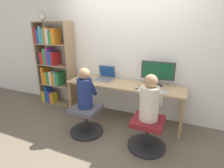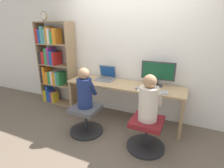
{
  "view_description": "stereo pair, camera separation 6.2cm",
  "coord_description": "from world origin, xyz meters",
  "px_view_note": "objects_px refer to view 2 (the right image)",
  "views": [
    {
      "loc": [
        1.01,
        -2.59,
        1.72
      ],
      "look_at": [
        -0.16,
        0.11,
        0.76
      ],
      "focal_mm": 28.0,
      "sensor_mm": 36.0,
      "label": 1
    },
    {
      "loc": [
        1.07,
        -2.56,
        1.72
      ],
      "look_at": [
        -0.16,
        0.11,
        0.76
      ],
      "focal_mm": 28.0,
      "sensor_mm": 36.0,
      "label": 2
    }
  ],
  "objects_px": {
    "laptop": "(105,77)",
    "bookshelf": "(53,64)",
    "office_chair_right": "(86,119)",
    "desktop_monitor": "(158,73)",
    "person_at_monitor": "(149,100)",
    "person_at_laptop": "(85,90)",
    "office_chair_left": "(146,133)",
    "keyboard": "(153,91)",
    "desk_clock": "(44,16)"
  },
  "relations": [
    {
      "from": "office_chair_left",
      "to": "bookshelf",
      "type": "distance_m",
      "value": 2.57
    },
    {
      "from": "office_chair_right",
      "to": "laptop",
      "type": "bearing_deg",
      "value": 90.83
    },
    {
      "from": "office_chair_right",
      "to": "office_chair_left",
      "type": "bearing_deg",
      "value": 0.75
    },
    {
      "from": "office_chair_right",
      "to": "desk_clock",
      "type": "xyz_separation_m",
      "value": [
        -1.37,
        0.68,
        1.69
      ]
    },
    {
      "from": "keyboard",
      "to": "person_at_monitor",
      "type": "bearing_deg",
      "value": -85.85
    },
    {
      "from": "bookshelf",
      "to": "desk_clock",
      "type": "height_order",
      "value": "desk_clock"
    },
    {
      "from": "person_at_monitor",
      "to": "person_at_laptop",
      "type": "xyz_separation_m",
      "value": [
        -1.03,
        -0.01,
        0.01
      ]
    },
    {
      "from": "bookshelf",
      "to": "desk_clock",
      "type": "distance_m",
      "value": 1.0
    },
    {
      "from": "desktop_monitor",
      "to": "office_chair_left",
      "type": "height_order",
      "value": "desktop_monitor"
    },
    {
      "from": "laptop",
      "to": "office_chair_right",
      "type": "bearing_deg",
      "value": -89.17
    },
    {
      "from": "office_chair_left",
      "to": "desktop_monitor",
      "type": "bearing_deg",
      "value": 92.69
    },
    {
      "from": "keyboard",
      "to": "bookshelf",
      "type": "relative_size",
      "value": 0.25
    },
    {
      "from": "keyboard",
      "to": "bookshelf",
      "type": "distance_m",
      "value": 2.35
    },
    {
      "from": "laptop",
      "to": "person_at_laptop",
      "type": "bearing_deg",
      "value": -89.17
    },
    {
      "from": "person_at_monitor",
      "to": "person_at_laptop",
      "type": "height_order",
      "value": "person_at_monitor"
    },
    {
      "from": "office_chair_right",
      "to": "person_at_monitor",
      "type": "distance_m",
      "value": 1.15
    },
    {
      "from": "laptop",
      "to": "office_chair_right",
      "type": "distance_m",
      "value": 0.94
    },
    {
      "from": "keyboard",
      "to": "bookshelf",
      "type": "xyz_separation_m",
      "value": [
        -2.32,
        0.29,
        0.2
      ]
    },
    {
      "from": "office_chair_right",
      "to": "bookshelf",
      "type": "xyz_separation_m",
      "value": [
        -1.33,
        0.75,
        0.7
      ]
    },
    {
      "from": "laptop",
      "to": "desk_clock",
      "type": "relative_size",
      "value": 1.86
    },
    {
      "from": "keyboard",
      "to": "desk_clock",
      "type": "distance_m",
      "value": 2.66
    },
    {
      "from": "bookshelf",
      "to": "person_at_monitor",
      "type": "bearing_deg",
      "value": -17.35
    },
    {
      "from": "desk_clock",
      "to": "laptop",
      "type": "bearing_deg",
      "value": 3.64
    },
    {
      "from": "keyboard",
      "to": "desk_clock",
      "type": "bearing_deg",
      "value": 174.73
    },
    {
      "from": "desk_clock",
      "to": "desktop_monitor",
      "type": "bearing_deg",
      "value": 2.55
    },
    {
      "from": "office_chair_left",
      "to": "office_chair_right",
      "type": "bearing_deg",
      "value": -179.25
    },
    {
      "from": "desktop_monitor",
      "to": "person_at_laptop",
      "type": "xyz_separation_m",
      "value": [
        -0.99,
        -0.78,
        -0.19
      ]
    },
    {
      "from": "desktop_monitor",
      "to": "desk_clock",
      "type": "distance_m",
      "value": 2.55
    },
    {
      "from": "desk_clock",
      "to": "office_chair_left",
      "type": "bearing_deg",
      "value": -15.62
    },
    {
      "from": "person_at_monitor",
      "to": "person_at_laptop",
      "type": "relative_size",
      "value": 1.01
    },
    {
      "from": "laptop",
      "to": "desktop_monitor",
      "type": "bearing_deg",
      "value": 1.09
    },
    {
      "from": "office_chair_right",
      "to": "bookshelf",
      "type": "relative_size",
      "value": 0.31
    },
    {
      "from": "office_chair_right",
      "to": "person_at_laptop",
      "type": "xyz_separation_m",
      "value": [
        0.0,
        0.0,
        0.53
      ]
    },
    {
      "from": "bookshelf",
      "to": "keyboard",
      "type": "bearing_deg",
      "value": -7.09
    },
    {
      "from": "desktop_monitor",
      "to": "office_chair_right",
      "type": "distance_m",
      "value": 1.46
    },
    {
      "from": "office_chair_left",
      "to": "office_chair_right",
      "type": "xyz_separation_m",
      "value": [
        -1.03,
        -0.01,
        0.0
      ]
    },
    {
      "from": "office_chair_left",
      "to": "office_chair_right",
      "type": "distance_m",
      "value": 1.03
    },
    {
      "from": "desktop_monitor",
      "to": "keyboard",
      "type": "xyz_separation_m",
      "value": [
        0.0,
        -0.32,
        -0.22
      ]
    },
    {
      "from": "keyboard",
      "to": "desk_clock",
      "type": "height_order",
      "value": "desk_clock"
    },
    {
      "from": "person_at_monitor",
      "to": "person_at_laptop",
      "type": "distance_m",
      "value": 1.03
    },
    {
      "from": "desktop_monitor",
      "to": "keyboard",
      "type": "height_order",
      "value": "desktop_monitor"
    },
    {
      "from": "keyboard",
      "to": "person_at_laptop",
      "type": "xyz_separation_m",
      "value": [
        -1.0,
        -0.46,
        0.03
      ]
    },
    {
      "from": "office_chair_right",
      "to": "person_at_monitor",
      "type": "height_order",
      "value": "person_at_monitor"
    },
    {
      "from": "laptop",
      "to": "bookshelf",
      "type": "xyz_separation_m",
      "value": [
        -1.32,
        -0.02,
        0.16
      ]
    },
    {
      "from": "person_at_monitor",
      "to": "laptop",
      "type": "bearing_deg",
      "value": 144.18
    },
    {
      "from": "office_chair_left",
      "to": "person_at_laptop",
      "type": "distance_m",
      "value": 1.16
    },
    {
      "from": "laptop",
      "to": "bookshelf",
      "type": "height_order",
      "value": "bookshelf"
    },
    {
      "from": "laptop",
      "to": "bookshelf",
      "type": "bearing_deg",
      "value": -179.34
    },
    {
      "from": "keyboard",
      "to": "person_at_laptop",
      "type": "distance_m",
      "value": 1.1
    },
    {
      "from": "person_at_laptop",
      "to": "bookshelf",
      "type": "height_order",
      "value": "bookshelf"
    }
  ]
}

